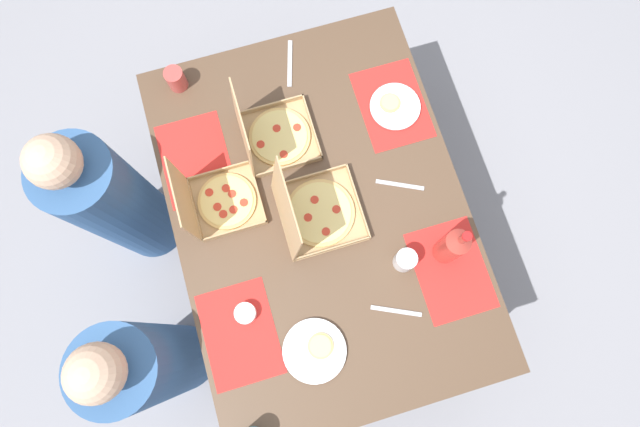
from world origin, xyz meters
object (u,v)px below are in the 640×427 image
at_px(cup_clear_right, 405,260).
at_px(condiment_bowl, 245,313).
at_px(pizza_box_corner_left, 218,201).
at_px(soda_bottle, 453,246).
at_px(pizza_box_center, 313,212).
at_px(plate_far_right, 315,350).
at_px(cup_clear_left, 176,79).
at_px(diner_left_seat, 152,363).
at_px(plate_near_left, 394,106).
at_px(diner_right_seat, 117,203).
at_px(pizza_box_edge_far, 272,135).

xyz_separation_m(cup_clear_right, condiment_bowl, (-0.02, 0.62, -0.03)).
bearing_deg(pizza_box_corner_left, soda_bottle, -118.88).
height_order(pizza_box_center, plate_far_right, pizza_box_center).
bearing_deg(cup_clear_left, cup_clear_right, -145.93).
bearing_deg(diner_left_seat, pizza_box_corner_left, -42.74).
bearing_deg(plate_near_left, diner_left_seat, 119.15).
bearing_deg(condiment_bowl, soda_bottle, -89.36).
bearing_deg(diner_right_seat, cup_clear_left, -51.55).
relative_size(pizza_box_corner_left, pizza_box_edge_far, 0.93).
bearing_deg(condiment_bowl, pizza_box_corner_left, -1.28).
distance_m(soda_bottle, cup_clear_left, 1.26).
bearing_deg(soda_bottle, plate_far_right, 109.95).
xyz_separation_m(soda_bottle, diner_right_seat, (0.63, 1.23, -0.37)).
bearing_deg(pizza_box_center, pizza_box_corner_left, 66.51).
relative_size(diner_left_seat, diner_right_seat, 0.98).
height_order(pizza_box_corner_left, condiment_bowl, pizza_box_corner_left).
height_order(plate_near_left, soda_bottle, soda_bottle).
height_order(pizza_box_corner_left, cup_clear_right, pizza_box_corner_left).
xyz_separation_m(condiment_bowl, diner_right_seat, (0.64, 0.45, -0.26)).
distance_m(plate_near_left, soda_bottle, 0.63).
height_order(condiment_bowl, diner_right_seat, diner_right_seat).
distance_m(plate_far_right, cup_clear_right, 0.46).
bearing_deg(plate_far_right, cup_clear_left, 11.42).
relative_size(pizza_box_center, diner_left_seat, 0.29).
bearing_deg(cup_clear_left, condiment_bowl, -178.28).
distance_m(pizza_box_corner_left, plate_near_left, 0.80).
height_order(pizza_box_corner_left, soda_bottle, soda_bottle).
height_order(soda_bottle, diner_left_seat, diner_left_seat).
relative_size(condiment_bowl, diner_left_seat, 0.07).
relative_size(pizza_box_corner_left, plate_far_right, 1.26).
relative_size(plate_far_right, diner_left_seat, 0.20).
distance_m(diner_left_seat, diner_right_seat, 0.70).
height_order(pizza_box_corner_left, plate_far_right, pizza_box_corner_left).
bearing_deg(plate_far_right, diner_left_seat, 78.50).
relative_size(pizza_box_edge_far, pizza_box_center, 0.93).
height_order(pizza_box_edge_far, plate_near_left, pizza_box_edge_far).
xyz_separation_m(cup_clear_right, diner_left_seat, (-0.08, 1.07, -0.30)).
height_order(pizza_box_edge_far, cup_clear_left, pizza_box_edge_far).
bearing_deg(soda_bottle, pizza_box_corner_left, 61.12).
xyz_separation_m(pizza_box_edge_far, pizza_box_center, (-0.34, -0.07, 0.00)).
bearing_deg(pizza_box_edge_far, plate_far_right, 175.26).
bearing_deg(plate_near_left, plate_far_right, 144.93).
bearing_deg(cup_clear_left, pizza_box_edge_far, -138.20).
distance_m(cup_clear_right, condiment_bowl, 0.62).
height_order(pizza_box_edge_far, cup_clear_right, pizza_box_edge_far).
distance_m(pizza_box_center, plate_near_left, 0.56).
distance_m(plate_near_left, condiment_bowl, 1.00).
xyz_separation_m(diner_left_seat, diner_right_seat, (0.70, -0.00, 0.01)).
bearing_deg(cup_clear_left, plate_far_right, -168.58).
distance_m(pizza_box_edge_far, diner_right_seat, 0.78).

